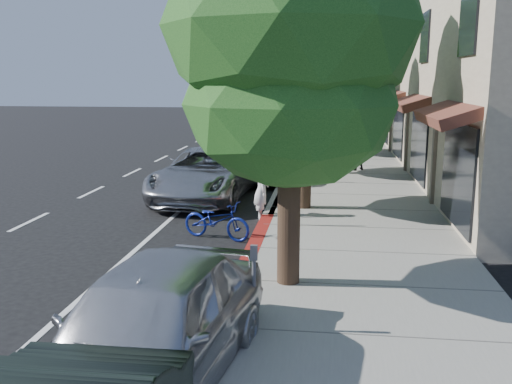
% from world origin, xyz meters
% --- Properties ---
extents(ground, '(120.00, 120.00, 0.00)m').
position_xyz_m(ground, '(0.00, 0.00, 0.00)').
color(ground, black).
rests_on(ground, ground).
extents(sidewalk, '(4.60, 56.00, 0.15)m').
position_xyz_m(sidewalk, '(2.30, 8.00, 0.07)').
color(sidewalk, gray).
rests_on(sidewalk, ground).
extents(curb, '(0.30, 56.00, 0.15)m').
position_xyz_m(curb, '(0.00, 8.00, 0.07)').
color(curb, '#9E998E').
rests_on(curb, ground).
extents(curb_red_segment, '(0.32, 4.00, 0.15)m').
position_xyz_m(curb_red_segment, '(0.00, 1.00, 0.07)').
color(curb_red_segment, maroon).
rests_on(curb_red_segment, ground).
extents(storefront_building, '(10.00, 36.00, 7.00)m').
position_xyz_m(storefront_building, '(9.60, 18.00, 3.50)').
color(storefront_building, beige).
rests_on(storefront_building, ground).
extents(street_tree_0, '(4.26, 4.26, 7.13)m').
position_xyz_m(street_tree_0, '(0.90, -2.00, 4.42)').
color(street_tree_0, black).
rests_on(street_tree_0, ground).
extents(street_tree_1, '(4.78, 4.78, 7.36)m').
position_xyz_m(street_tree_1, '(0.90, 4.00, 4.48)').
color(street_tree_1, black).
rests_on(street_tree_1, ground).
extents(street_tree_2, '(4.04, 4.04, 6.56)m').
position_xyz_m(street_tree_2, '(0.90, 10.00, 4.04)').
color(street_tree_2, black).
rests_on(street_tree_2, ground).
extents(street_tree_3, '(4.43, 4.43, 7.31)m').
position_xyz_m(street_tree_3, '(0.90, 16.00, 4.52)').
color(street_tree_3, black).
rests_on(street_tree_3, ground).
extents(street_tree_4, '(4.87, 4.87, 7.86)m').
position_xyz_m(street_tree_4, '(0.90, 22.00, 4.84)').
color(street_tree_4, black).
rests_on(street_tree_4, ground).
extents(street_tree_5, '(4.31, 4.31, 7.62)m').
position_xyz_m(street_tree_5, '(0.90, 28.00, 4.78)').
color(street_tree_5, black).
rests_on(street_tree_5, ground).
extents(cyclist, '(0.53, 0.68, 1.65)m').
position_xyz_m(cyclist, '(-0.18, 3.00, 0.82)').
color(cyclist, white).
rests_on(cyclist, ground).
extents(bicycle, '(1.81, 1.11, 0.90)m').
position_xyz_m(bicycle, '(-1.00, 1.06, 0.45)').
color(bicycle, navy).
rests_on(bicycle, ground).
extents(silver_suv, '(2.97, 5.79, 1.56)m').
position_xyz_m(silver_suv, '(-2.20, 5.50, 0.78)').
color(silver_suv, '#A8A8AD').
rests_on(silver_suv, ground).
extents(dark_sedan, '(1.89, 4.50, 1.44)m').
position_xyz_m(dark_sedan, '(-0.55, 9.00, 0.72)').
color(dark_sedan, black).
rests_on(dark_sedan, ground).
extents(white_pickup, '(2.78, 6.02, 1.70)m').
position_xyz_m(white_pickup, '(-1.22, 15.57, 0.85)').
color(white_pickup, white).
rests_on(white_pickup, ground).
extents(dark_suv_far, '(2.07, 4.44, 1.47)m').
position_xyz_m(dark_suv_far, '(-1.85, 25.34, 0.73)').
color(dark_suv_far, black).
rests_on(dark_suv_far, ground).
extents(near_car_a, '(2.50, 4.90, 1.60)m').
position_xyz_m(near_car_a, '(-0.50, -5.50, 0.80)').
color(near_car_a, '#B9BABF').
rests_on(near_car_a, ground).
extents(pedestrian, '(0.96, 0.93, 1.56)m').
position_xyz_m(pedestrian, '(2.58, 10.84, 0.93)').
color(pedestrian, black).
rests_on(pedestrian, sidewalk).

